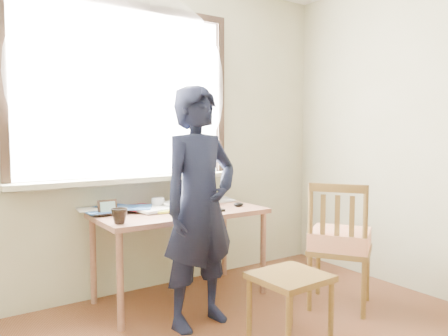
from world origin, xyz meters
TOP-DOWN VIEW (x-y plane):
  - room_shell at (-0.02, 0.20)m, footprint 3.52×4.02m
  - desk at (0.09, 1.63)m, footprint 1.29×0.65m
  - laptop at (0.21, 1.60)m, footprint 0.38×0.33m
  - mug_white at (-0.01, 1.83)m, footprint 0.15×0.15m
  - mug_dark at (-0.48, 1.44)m, footprint 0.14×0.14m
  - mouse at (0.57, 1.53)m, footprint 0.09×0.06m
  - desk_clutter at (-0.22, 1.80)m, footprint 0.93×0.52m
  - book_a at (-0.25, 1.85)m, footprint 0.24×0.29m
  - book_b at (0.52, 1.89)m, footprint 0.25×0.30m
  - picture_frame at (-0.46, 1.73)m, footprint 0.14×0.02m
  - work_chair at (0.29, 0.61)m, footprint 0.44×0.42m
  - side_chair at (0.98, 0.82)m, footprint 0.59×0.59m
  - person at (-0.03, 1.15)m, footprint 0.63×0.46m

SIDE VIEW (x-z plane):
  - work_chair at x=0.29m, z-range 0.15..0.58m
  - side_chair at x=0.98m, z-range 0.02..0.96m
  - desk at x=0.09m, z-range 0.28..0.97m
  - book_b at x=0.52m, z-range 0.69..0.71m
  - book_a at x=-0.25m, z-range 0.69..0.72m
  - mouse at x=0.57m, z-range 0.69..0.73m
  - desk_clutter at x=-0.22m, z-range 0.70..0.74m
  - mug_white at x=-0.01m, z-range 0.69..0.78m
  - mug_dark at x=-0.48m, z-range 0.69..0.80m
  - picture_frame at x=-0.46m, z-range 0.69..0.80m
  - laptop at x=0.21m, z-range 0.63..0.86m
  - person at x=-0.03m, z-range 0.00..1.61m
  - room_shell at x=-0.02m, z-range 0.33..2.94m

